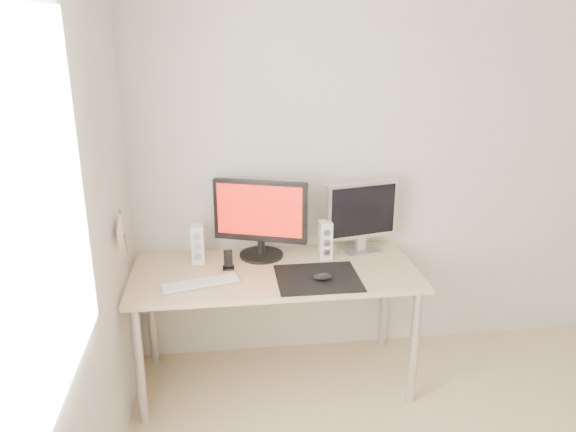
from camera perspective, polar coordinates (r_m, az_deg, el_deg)
wall_back at (r=3.55m, az=13.12°, el=5.59°), size 3.50×0.00×3.50m
wall_left at (r=1.77m, az=-24.18°, el=-9.30°), size 0.00×3.50×3.50m
window_pane at (r=1.67m, az=-24.92°, el=-1.67°), size 0.00×1.30×1.30m
mousepad at (r=3.07m, az=3.05°, el=-6.31°), size 0.45×0.40×0.00m
mouse at (r=3.04m, az=3.53°, el=-6.19°), size 0.10×0.06×0.04m
desk at (r=3.20m, az=-1.34°, el=-6.74°), size 1.60×0.70×0.73m
main_monitor at (r=3.25m, az=-2.82°, el=-0.03°), size 0.53×0.33×0.47m
second_monitor at (r=3.36m, az=7.50°, el=0.22°), size 0.45×0.20×0.43m
speaker_left at (r=3.26m, az=-9.16°, el=-2.82°), size 0.07×0.09×0.23m
speaker_right at (r=3.29m, az=3.82°, el=-2.45°), size 0.07×0.09×0.23m
keyboard at (r=3.02m, az=-8.86°, el=-6.79°), size 0.44×0.22×0.02m
phone_dock at (r=3.18m, az=-6.07°, el=-4.80°), size 0.06×0.05×0.11m
pennant at (r=2.95m, az=-16.55°, el=-1.54°), size 0.01×0.23×0.29m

